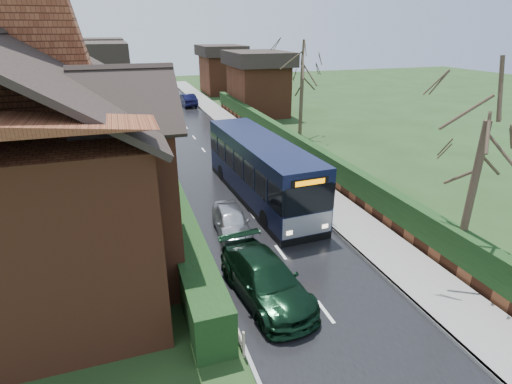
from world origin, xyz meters
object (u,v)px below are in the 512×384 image
object	(u,v)px
car_silver	(232,221)
bus_stop_sign	(328,190)
brick_house	(40,154)
bus	(261,170)
car_green	(266,279)

from	to	relation	value
car_silver	bus_stop_sign	world-z (taller)	bus_stop_sign
brick_house	bus_stop_sign	size ratio (longest dim) A/B	5.79
car_silver	bus_stop_sign	size ratio (longest dim) A/B	1.47
bus_stop_sign	car_silver	bearing A→B (deg)	174.50
brick_house	bus	size ratio (longest dim) A/B	1.32
brick_house	bus	bearing A→B (deg)	17.02
brick_house	car_green	bearing A→B (deg)	-36.72
bus	bus_stop_sign	xyz separation A→B (m)	(2.09, -3.78, 0.01)
brick_house	car_silver	world-z (taller)	brick_house
brick_house	car_green	size ratio (longest dim) A/B	2.98
brick_house	car_silver	bearing A→B (deg)	-3.79
car_silver	bus_stop_sign	distance (m)	4.82
bus	car_silver	bearing A→B (deg)	-129.59
brick_house	car_silver	size ratio (longest dim) A/B	3.93
car_green	brick_house	bearing A→B (deg)	136.45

